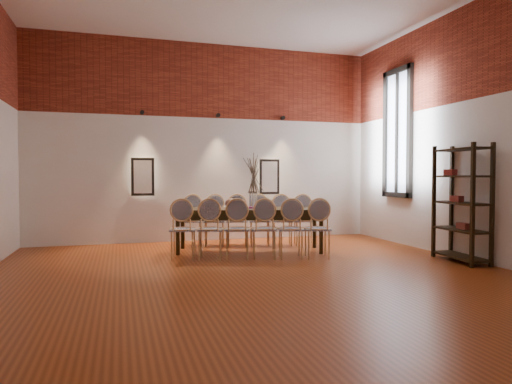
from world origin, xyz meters
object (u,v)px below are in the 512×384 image
object	(u,v)px
bowl	(232,203)
dining_table	(249,230)
chair_near_b	(210,229)
shelving_rack	(461,203)
vase	(253,200)
chair_far_f	(304,220)
chair_far_a	(192,221)
book	(256,207)
chair_near_a	(183,229)
chair_near_e	(291,229)
chair_near_f	(317,229)
chair_far_d	(260,220)
chair_far_e	(282,220)
chair_far_c	(237,221)
chair_near_d	(264,229)
chair_far_b	(215,221)
chair_near_c	(237,229)

from	to	relation	value
bowl	dining_table	bearing A→B (deg)	-5.00
chair_near_b	shelving_rack	bearing A→B (deg)	-6.00
vase	chair_far_f	bearing A→B (deg)	20.32
chair_far_a	book	bearing A→B (deg)	150.92
bowl	chair_near_b	bearing A→B (deg)	-132.09
chair_near_b	bowl	size ratio (longest dim) A/B	3.92
vase	chair_far_a	bearing A→B (deg)	134.31
chair_near_a	book	bearing A→B (deg)	31.34
chair_near_e	chair_near_f	distance (m)	0.43
chair_far_d	chair_far_e	size ratio (longest dim) A/B	1.00
chair_far_c	vase	size ratio (longest dim) A/B	3.13
chair_near_b	chair_far_c	distance (m)	1.45
chair_far_e	book	xyz separation A→B (m)	(-0.67, -0.51, 0.30)
chair_far_d	book	size ratio (longest dim) A/B	3.62
chair_near_f	bowl	distance (m)	1.56
chair_near_b	vase	bearing A→B (deg)	44.29
chair_far_f	bowl	bearing A→B (deg)	28.41
chair_far_a	chair_far_c	bearing A→B (deg)	-180.00
chair_near_b	chair_near_d	size ratio (longest dim) A/B	1.00
shelving_rack	book	bearing A→B (deg)	150.52
chair_near_d	chair_far_e	xyz separation A→B (m)	(0.76, 1.24, 0.00)
dining_table	chair_near_a	world-z (taller)	chair_near_a
dining_table	chair_far_a	distance (m)	1.28
chair_near_a	vase	bearing A→B (deg)	31.33
chair_near_f	chair_far_b	world-z (taller)	same
chair_near_d	chair_far_b	size ratio (longest dim) A/B	1.00
chair_near_e	chair_near_f	size ratio (longest dim) A/B	1.00
chair_near_a	chair_far_b	world-z (taller)	same
chair_near_c	chair_near_a	bearing A→B (deg)	180.00
chair_near_c	chair_far_c	xyz separation A→B (m)	(0.34, 1.34, 0.00)
vase	bowl	bearing A→B (deg)	173.30
chair_far_b	chair_far_e	bearing A→B (deg)	-180.00
chair_near_a	chair_far_a	xyz separation A→B (m)	(0.34, 1.34, 0.00)
dining_table	chair_far_b	world-z (taller)	chair_far_b
bowl	shelving_rack	xyz separation A→B (m)	(3.15, -1.89, 0.06)
chair_near_c	vase	bearing A→B (deg)	67.83
chair_near_d	chair_far_e	size ratio (longest dim) A/B	1.00
dining_table	chair_near_f	world-z (taller)	chair_near_f
chair_near_a	vase	world-z (taller)	vase
chair_far_d	chair_far_b	bearing A→B (deg)	0.00
chair_near_b	chair_near_e	size ratio (longest dim) A/B	1.00
chair_near_d	vase	bearing A→B (deg)	101.87
bowl	chair_near_e	bearing A→B (deg)	-48.56
shelving_rack	vase	bearing A→B (deg)	151.33
dining_table	chair_near_a	xyz separation A→B (m)	(-1.21, -0.41, 0.09)
chair_near_c	chair_far_e	distance (m)	1.63
chair_far_e	bowl	distance (m)	1.26
chair_far_d	chair_far_f	bearing A→B (deg)	180.00
dining_table	chair_near_d	size ratio (longest dim) A/B	2.73
chair_near_b	chair_far_a	size ratio (longest dim) A/B	1.00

